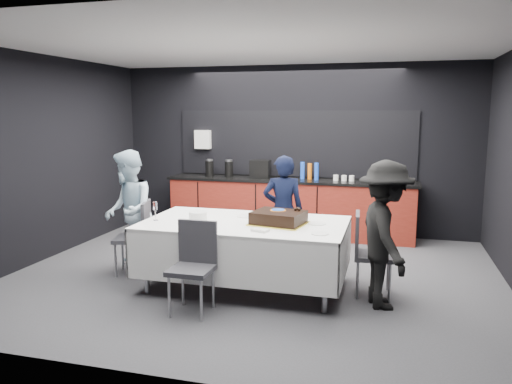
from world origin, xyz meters
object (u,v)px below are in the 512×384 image
at_px(plate_stack, 198,216).
at_px(chair_near, 194,260).
at_px(person_right, 385,235).
at_px(person_left, 128,211).
at_px(person_center, 283,211).
at_px(party_table, 245,234).
at_px(chair_left, 138,232).
at_px(champagne_flute, 155,207).
at_px(chair_right, 367,248).
at_px(cake_assembly, 279,218).

distance_m(plate_stack, chair_near, 0.83).
relative_size(plate_stack, person_right, 0.14).
relative_size(plate_stack, person_left, 0.14).
bearing_deg(chair_near, person_center, 72.58).
distance_m(party_table, chair_left, 1.45).
height_order(party_table, person_right, person_right).
relative_size(plate_stack, person_center, 0.14).
relative_size(party_table, champagne_flute, 10.36).
bearing_deg(plate_stack, person_right, -3.08).
xyz_separation_m(chair_right, person_left, (-2.97, 0.06, 0.24)).
height_order(party_table, chair_near, chair_near).
xyz_separation_m(chair_near, person_left, (-1.29, 0.98, 0.24)).
height_order(person_center, person_right, person_right).
xyz_separation_m(plate_stack, person_right, (2.12, -0.11, -0.06)).
height_order(chair_near, person_left, person_left).
bearing_deg(chair_near, cake_assembly, 47.65).
relative_size(cake_assembly, champagne_flute, 2.98).
bearing_deg(chair_right, person_right, -57.19).
relative_size(cake_assembly, chair_near, 0.72).
distance_m(chair_left, chair_near, 1.46).
xyz_separation_m(party_table, chair_right, (1.38, 0.13, -0.11)).
relative_size(person_center, person_left, 0.94).
height_order(cake_assembly, chair_left, cake_assembly).
bearing_deg(chair_near, plate_stack, 108.46).
xyz_separation_m(party_table, person_left, (-1.60, 0.19, 0.14)).
bearing_deg(chair_right, plate_stack, -174.52).
distance_m(chair_left, person_center, 1.89).
bearing_deg(chair_right, chair_near, -151.42).
xyz_separation_m(party_table, champagne_flute, (-1.02, -0.20, 0.30)).
xyz_separation_m(person_center, person_left, (-1.84, -0.78, 0.04)).
distance_m(champagne_flute, person_center, 1.73).
bearing_deg(person_center, person_right, 126.13).
relative_size(chair_near, person_left, 0.59).
height_order(champagne_flute, person_center, person_center).
distance_m(plate_stack, person_right, 2.12).
xyz_separation_m(chair_right, person_right, (0.19, -0.30, 0.24)).
distance_m(cake_assembly, person_right, 1.18).
bearing_deg(person_right, chair_right, 16.06).
relative_size(chair_right, person_center, 0.63).
distance_m(cake_assembly, person_left, 2.01).
relative_size(chair_right, person_left, 0.59).
xyz_separation_m(plate_stack, chair_near, (0.24, -0.73, -0.30)).
xyz_separation_m(champagne_flute, person_center, (1.27, 1.16, -0.20)).
distance_m(champagne_flute, chair_near, 1.01).
relative_size(cake_assembly, chair_right, 0.72).
bearing_deg(cake_assembly, champagne_flute, -172.45).
xyz_separation_m(cake_assembly, chair_right, (0.97, 0.14, -0.32)).
bearing_deg(person_right, party_table, 67.18).
bearing_deg(cake_assembly, chair_left, 175.55).
xyz_separation_m(chair_left, chair_right, (2.82, -0.00, 0.00)).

